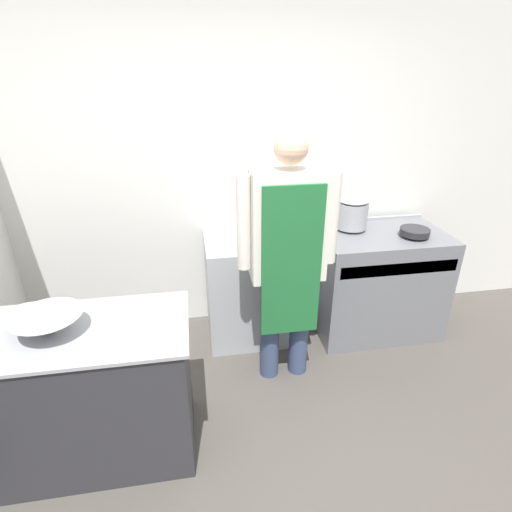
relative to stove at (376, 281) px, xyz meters
name	(u,v)px	position (x,y,z in m)	size (l,w,h in m)	color
ground_plane	(274,502)	(-1.20, -1.46, -0.45)	(14.00, 14.00, 0.00)	#4C4742
wall_back	(229,172)	(-1.20, 0.41, 0.90)	(8.00, 0.05, 2.70)	white
prep_counter	(75,394)	(-2.25, -0.94, -0.02)	(1.33, 0.63, 0.87)	#2D2D33
stove	(376,281)	(0.00, 0.00, 0.00)	(1.03, 0.68, 0.92)	slate
fridge_unit	(247,289)	(-1.12, 0.07, -0.01)	(0.66, 0.58, 0.88)	#A8ADB2
person_cook	(288,249)	(-0.92, -0.47, 0.58)	(0.67, 0.24, 1.79)	#38476B
mixing_bowl	(48,325)	(-2.29, -0.96, 0.48)	(0.36, 0.36, 0.11)	#9EA0A8
small_bowl	(28,319)	(-2.42, -0.87, 0.46)	(0.23, 0.23, 0.08)	#9EA0A8
stock_pot	(352,213)	(-0.23, 0.12, 0.60)	(0.25, 0.25, 0.25)	#9EA0A8
saute_pan	(415,232)	(0.21, -0.12, 0.49)	(0.23, 0.23, 0.05)	#262628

